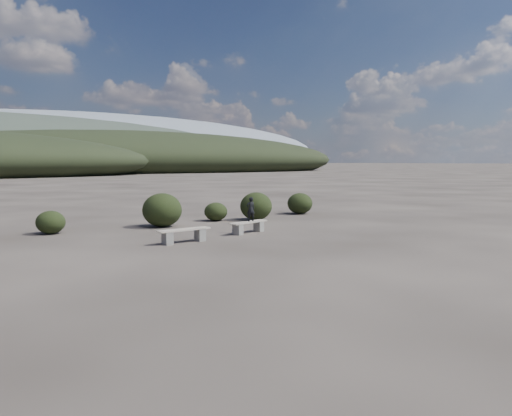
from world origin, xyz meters
TOP-DOWN VIEW (x-y plane):
  - ground at (0.00, 0.00)m, footprint 1200.00×1200.00m
  - bench_left at (-1.72, 4.41)m, footprint 1.86×0.54m
  - bench_right at (1.22, 5.11)m, footprint 1.77×0.83m
  - seated_person at (1.33, 5.15)m, footprint 0.35×0.25m
  - shrub_a at (-4.97, 8.92)m, footprint 1.04×1.04m
  - shrub_b at (-0.76, 8.56)m, footprint 1.60×1.60m
  - shrub_c at (2.04, 9.16)m, footprint 1.03×1.03m
  - shrub_d at (3.71, 8.42)m, footprint 1.44×1.44m
  - shrub_e at (7.04, 9.46)m, footprint 1.27×1.27m

SIDE VIEW (x-z plane):
  - ground at x=0.00m, z-range 0.00..0.00m
  - bench_right at x=1.22m, z-range 0.05..0.48m
  - bench_left at x=-1.72m, z-range 0.05..0.51m
  - shrub_c at x=2.04m, z-range 0.00..0.82m
  - shrub_a at x=-4.97m, z-range 0.00..0.85m
  - shrub_e at x=7.04m, z-range 0.00..1.06m
  - shrub_d at x=3.71m, z-range 0.00..1.26m
  - shrub_b at x=-0.76m, z-range 0.00..1.37m
  - seated_person at x=1.33m, z-range 0.43..1.34m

